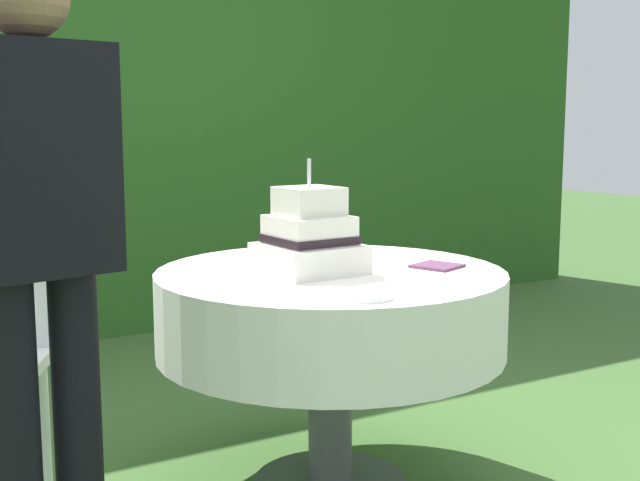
% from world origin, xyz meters
% --- Properties ---
extents(foliage_hedge, '(6.89, 0.46, 2.95)m').
position_xyz_m(foliage_hedge, '(0.00, 2.49, 1.47)').
color(foliage_hedge, '#28561E').
rests_on(foliage_hedge, ground_plane).
extents(cake_table, '(1.13, 1.13, 0.74)m').
position_xyz_m(cake_table, '(0.00, 0.00, 0.60)').
color(cake_table, '#4C4C51').
rests_on(cake_table, ground_plane).
extents(wedding_cake, '(0.30, 0.31, 0.36)m').
position_xyz_m(wedding_cake, '(-0.08, 0.00, 0.85)').
color(wedding_cake, white).
rests_on(wedding_cake, cake_table).
extents(serving_plate_near, '(0.13, 0.13, 0.01)m').
position_xyz_m(serving_plate_near, '(0.22, 0.29, 0.74)').
color(serving_plate_near, white).
rests_on(serving_plate_near, cake_table).
extents(serving_plate_far, '(0.15, 0.15, 0.01)m').
position_xyz_m(serving_plate_far, '(-0.14, -0.42, 0.74)').
color(serving_plate_far, white).
rests_on(serving_plate_far, cake_table).
extents(napkin_stack, '(0.18, 0.18, 0.01)m').
position_xyz_m(napkin_stack, '(0.33, -0.14, 0.74)').
color(napkin_stack, '#603856').
rests_on(napkin_stack, cake_table).
extents(standing_person, '(0.39, 0.27, 1.60)m').
position_xyz_m(standing_person, '(-0.95, -0.22, 0.93)').
color(standing_person, black).
rests_on(standing_person, ground_plane).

